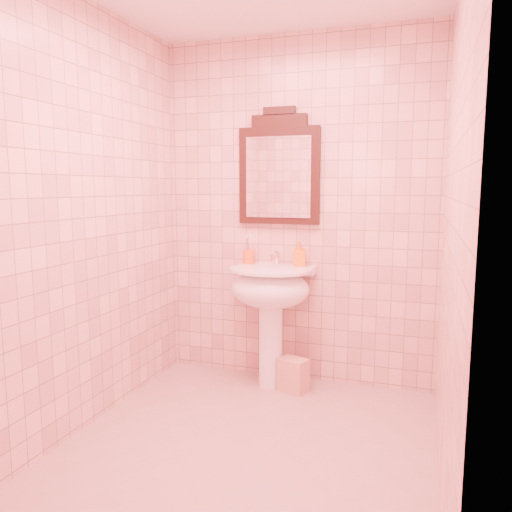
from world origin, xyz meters
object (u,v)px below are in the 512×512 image
(pedestal_sink, at_px, (270,297))
(soap_dispenser, at_px, (299,254))
(towel, at_px, (293,375))
(mirror, at_px, (279,171))
(toothbrush_cup, at_px, (249,257))

(pedestal_sink, bearing_deg, soap_dispenser, 41.85)
(pedestal_sink, relative_size, towel, 3.63)
(mirror, xyz_separation_m, towel, (0.18, -0.24, -1.43))
(mirror, relative_size, soap_dispenser, 4.54)
(toothbrush_cup, relative_size, soap_dispenser, 1.07)
(toothbrush_cup, bearing_deg, towel, -25.57)
(soap_dispenser, bearing_deg, pedestal_sink, -153.76)
(pedestal_sink, distance_m, toothbrush_cup, 0.37)
(pedestal_sink, relative_size, toothbrush_cup, 4.43)
(mirror, relative_size, towel, 3.49)
(pedestal_sink, distance_m, towel, 0.57)
(soap_dispenser, distance_m, towel, 0.86)
(pedestal_sink, distance_m, mirror, 0.91)
(soap_dispenser, bearing_deg, towel, -101.76)
(mirror, xyz_separation_m, soap_dispenser, (0.17, -0.05, -0.59))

